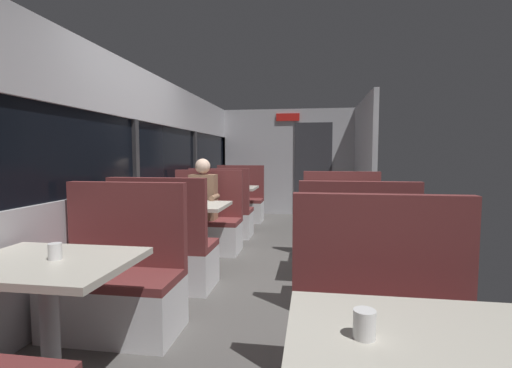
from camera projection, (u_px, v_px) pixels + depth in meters
name	position (u px, v px, depth m)	size (l,w,h in m)	color
ground_plane	(262.00, 276.00, 3.96)	(3.30, 9.20, 0.02)	#514F4C
carriage_window_panel_left	(134.00, 173.00, 4.09)	(0.09, 8.48, 2.30)	#B2B2B7
carriage_end_bulkhead	(290.00, 163.00, 7.99)	(2.90, 0.11, 2.30)	#B2B2B7
carriage_aisle_panel_right	(363.00, 164.00, 6.61)	(0.08, 2.40, 2.30)	#B2B2B7
dining_table_near_window	(48.00, 278.00, 1.98)	(0.90, 0.70, 0.74)	#9E9EA3
bench_near_window_facing_entry	(117.00, 288.00, 2.70)	(0.95, 0.50, 1.10)	silver
dining_table_mid_window	(188.00, 212.00, 4.24)	(0.90, 0.70, 0.74)	#9E9EA3
bench_mid_window_facing_end	(165.00, 255.00, 3.58)	(0.95, 0.50, 1.10)	silver
bench_mid_window_facing_entry	(206.00, 227.00, 4.96)	(0.95, 0.50, 1.10)	silver
dining_table_far_window	(231.00, 192.00, 6.50)	(0.90, 0.70, 0.74)	#9E9EA3
bench_far_window_facing_end	(222.00, 216.00, 5.84)	(0.95, 0.50, 1.10)	silver
bench_far_window_facing_entry	(239.00, 204.00, 7.21)	(0.95, 0.50, 1.10)	silver
bench_front_aisle_facing_entry	(385.00, 350.00, 1.84)	(0.95, 0.50, 1.10)	silver
dining_table_rear_aisle	(348.00, 220.00, 3.78)	(0.90, 0.70, 0.74)	#9E9EA3
bench_rear_aisle_facing_end	(355.00, 270.00, 3.11)	(0.95, 0.50, 1.10)	silver
bench_rear_aisle_facing_entry	(342.00, 235.00, 4.49)	(0.95, 0.50, 1.10)	silver
seated_passenger	(204.00, 213.00, 4.87)	(0.47, 0.55, 1.26)	#26262D
coffee_cup_primary	(364.00, 324.00, 1.13)	(0.07, 0.07, 0.09)	white
coffee_cup_secondary	(55.00, 251.00, 1.98)	(0.07, 0.07, 0.09)	white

